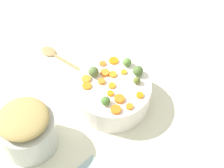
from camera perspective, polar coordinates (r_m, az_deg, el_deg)
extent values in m
cube|color=beige|center=(1.35, 0.72, -3.67)|extent=(2.40, 2.40, 0.02)
cylinder|color=white|center=(1.30, 0.00, -1.78)|extent=(0.30, 0.30, 0.11)
cylinder|color=#B5BAB6|center=(1.22, -14.31, -8.19)|extent=(0.20, 0.20, 0.14)
ellipsoid|color=tan|center=(1.14, -15.22, -5.79)|extent=(0.18, 0.18, 0.05)
cylinder|color=orange|center=(1.33, 0.28, 4.06)|extent=(0.04, 0.04, 0.01)
cylinder|color=orange|center=(1.18, 0.67, -4.47)|extent=(0.05, 0.05, 0.01)
cylinder|color=orange|center=(1.27, -4.47, 0.88)|extent=(0.05, 0.05, 0.01)
cylinder|color=orange|center=(1.25, -4.39, -0.32)|extent=(0.04, 0.04, 0.01)
cylinder|color=orange|center=(1.26, -1.82, 0.45)|extent=(0.03, 0.03, 0.01)
cylinder|color=orange|center=(1.25, 0.00, -0.28)|extent=(0.04, 0.04, 0.01)
cylinder|color=orange|center=(1.21, 1.29, -2.59)|extent=(0.04, 0.04, 0.01)
cylinder|color=orange|center=(1.19, 3.06, -3.91)|extent=(0.04, 0.04, 0.01)
cylinder|color=orange|center=(1.32, -1.63, 3.55)|extent=(0.03, 0.03, 0.01)
cylinder|color=orange|center=(1.22, -0.21, -1.69)|extent=(0.03, 0.03, 0.01)
cylinder|color=orange|center=(1.23, 4.85, -1.95)|extent=(0.04, 0.04, 0.01)
cylinder|color=orange|center=(1.28, 0.13, 1.67)|extent=(0.04, 0.04, 0.01)
cylinder|color=orange|center=(1.29, 2.06, 2.08)|extent=(0.03, 0.03, 0.01)
cylinder|color=orange|center=(1.29, -1.24, 1.99)|extent=(0.05, 0.05, 0.01)
sphere|color=#4D6C34|center=(1.28, 4.52, 2.29)|extent=(0.04, 0.04, 0.04)
sphere|color=#5E6B29|center=(1.26, 4.32, 0.62)|extent=(0.03, 0.03, 0.03)
sphere|color=#5A843A|center=(1.31, 2.64, 3.79)|extent=(0.03, 0.03, 0.03)
sphere|color=#556F39|center=(1.28, -3.16, 2.21)|extent=(0.04, 0.04, 0.04)
sphere|color=#49722F|center=(1.19, -1.12, -2.96)|extent=(0.03, 0.03, 0.03)
cube|color=#A88555|center=(1.48, -7.48, 3.55)|extent=(0.02, 0.20, 0.01)
ellipsoid|color=#A88555|center=(1.55, -10.95, 5.58)|extent=(0.06, 0.08, 0.01)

